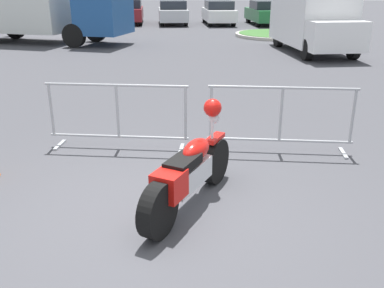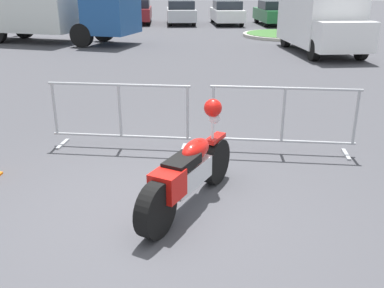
% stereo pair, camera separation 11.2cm
% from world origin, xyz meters
% --- Properties ---
extents(ground_plane, '(120.00, 120.00, 0.00)m').
position_xyz_m(ground_plane, '(0.00, 0.00, 0.00)').
color(ground_plane, '#424247').
extents(motorcycle, '(0.96, 2.00, 1.19)m').
position_xyz_m(motorcycle, '(0.39, 0.23, 0.45)').
color(motorcycle, black).
rests_on(motorcycle, ground).
extents(crowd_barrier_near, '(2.28, 0.49, 1.07)m').
position_xyz_m(crowd_barrier_near, '(-0.90, 2.08, 0.56)').
color(crowd_barrier_near, '#9EA0A5').
rests_on(crowd_barrier_near, ground).
extents(crowd_barrier_far, '(2.28, 0.49, 1.07)m').
position_xyz_m(crowd_barrier_far, '(1.68, 2.08, 0.56)').
color(crowd_barrier_far, '#9EA0A5').
rests_on(crowd_barrier_far, ground).
extents(box_truck, '(7.99, 3.72, 2.98)m').
position_xyz_m(box_truck, '(-7.54, 14.59, 1.64)').
color(box_truck, silver).
rests_on(box_truck, ground).
extents(delivery_van, '(2.80, 5.27, 2.31)m').
position_xyz_m(delivery_van, '(4.16, 12.70, 1.24)').
color(delivery_van, white).
rests_on(delivery_van, ground).
extents(parked_car_tan, '(2.31, 4.37, 1.41)m').
position_xyz_m(parked_car_tan, '(-11.05, 23.41, 0.72)').
color(parked_car_tan, tan).
rests_on(parked_car_tan, ground).
extents(parked_car_red, '(2.48, 4.70, 1.52)m').
position_xyz_m(parked_car_red, '(-8.16, 23.40, 0.77)').
color(parked_car_red, '#B21E19').
rests_on(parked_car_red, ground).
extents(parked_car_maroon, '(2.44, 4.62, 1.49)m').
position_xyz_m(parked_car_maroon, '(-5.27, 23.88, 0.76)').
color(parked_car_maroon, maroon).
rests_on(parked_car_maroon, ground).
extents(parked_car_silver, '(2.36, 4.47, 1.44)m').
position_xyz_m(parked_car_silver, '(-2.39, 23.64, 0.73)').
color(parked_car_silver, '#B7BABF').
rests_on(parked_car_silver, ground).
extents(parked_car_white, '(2.35, 4.45, 1.44)m').
position_xyz_m(parked_car_white, '(0.50, 23.67, 0.73)').
color(parked_car_white, white).
rests_on(parked_car_white, ground).
extents(parked_car_green, '(2.36, 4.46, 1.44)m').
position_xyz_m(parked_car_green, '(3.39, 23.71, 0.73)').
color(parked_car_green, '#236B38').
rests_on(parked_car_green, ground).
extents(pedestrian, '(0.48, 0.48, 1.69)m').
position_xyz_m(pedestrian, '(5.13, 15.03, 0.92)').
color(pedestrian, '#262838').
rests_on(pedestrian, ground).
extents(planter_island, '(4.23, 4.23, 1.22)m').
position_xyz_m(planter_island, '(3.89, 17.68, 0.33)').
color(planter_island, '#ADA89E').
rests_on(planter_island, ground).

